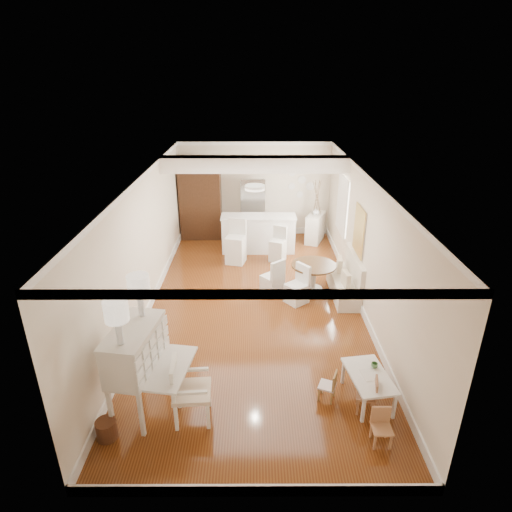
{
  "coord_description": "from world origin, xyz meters",
  "views": [
    {
      "loc": [
        -0.0,
        -8.04,
        4.7
      ],
      "look_at": [
        0.02,
        0.3,
        1.05
      ],
      "focal_mm": 30.0,
      "sensor_mm": 36.0,
      "label": 1
    }
  ],
  "objects_px": {
    "bar_stool_right": "(278,244)",
    "slip_chair_far": "(272,276)",
    "secretary_bureau": "(138,370)",
    "wicker_basket": "(107,429)",
    "slip_chair_near": "(297,285)",
    "bar_stool_left": "(236,242)",
    "kids_table": "(367,387)",
    "fridge": "(265,209)",
    "kids_chair_b": "(327,385)",
    "dining_table": "(313,278)",
    "pantry_cabinet": "(201,200)",
    "sideboard": "(315,228)",
    "breakfast_counter": "(258,233)",
    "kids_chair_a": "(366,395)",
    "gustavian_armchair": "(192,390)",
    "kids_chair_c": "(382,428)"
  },
  "relations": [
    {
      "from": "kids_chair_a",
      "to": "bar_stool_right",
      "type": "bearing_deg",
      "value": -156.79
    },
    {
      "from": "kids_chair_a",
      "to": "pantry_cabinet",
      "type": "xyz_separation_m",
      "value": [
        -3.25,
        7.27,
        0.85
      ]
    },
    {
      "from": "kids_chair_b",
      "to": "bar_stool_left",
      "type": "height_order",
      "value": "bar_stool_left"
    },
    {
      "from": "gustavian_armchair",
      "to": "kids_chair_b",
      "type": "relative_size",
      "value": 1.94
    },
    {
      "from": "kids_chair_a",
      "to": "breakfast_counter",
      "type": "height_order",
      "value": "breakfast_counter"
    },
    {
      "from": "kids_chair_c",
      "to": "sideboard",
      "type": "bearing_deg",
      "value": 89.55
    },
    {
      "from": "kids_chair_c",
      "to": "breakfast_counter",
      "type": "xyz_separation_m",
      "value": [
        -1.61,
        6.81,
        0.24
      ]
    },
    {
      "from": "kids_chair_c",
      "to": "bar_stool_right",
      "type": "xyz_separation_m",
      "value": [
        -1.1,
        6.11,
        0.19
      ]
    },
    {
      "from": "gustavian_armchair",
      "to": "breakfast_counter",
      "type": "bearing_deg",
      "value": -13.09
    },
    {
      "from": "bar_stool_left",
      "to": "fridge",
      "type": "distance_m",
      "value": 2.04
    },
    {
      "from": "kids_chair_b",
      "to": "dining_table",
      "type": "bearing_deg",
      "value": -161.27
    },
    {
      "from": "bar_stool_left",
      "to": "fridge",
      "type": "xyz_separation_m",
      "value": [
        0.8,
        1.85,
        0.32
      ]
    },
    {
      "from": "kids_table",
      "to": "sideboard",
      "type": "height_order",
      "value": "sideboard"
    },
    {
      "from": "slip_chair_near",
      "to": "fridge",
      "type": "xyz_separation_m",
      "value": [
        -0.61,
        3.97,
        0.47
      ]
    },
    {
      "from": "kids_table",
      "to": "slip_chair_near",
      "type": "distance_m",
      "value": 3.15
    },
    {
      "from": "slip_chair_near",
      "to": "bar_stool_right",
      "type": "height_order",
      "value": "bar_stool_right"
    },
    {
      "from": "kids_chair_c",
      "to": "pantry_cabinet",
      "type": "bearing_deg",
      "value": 112.86
    },
    {
      "from": "kids_chair_a",
      "to": "pantry_cabinet",
      "type": "bearing_deg",
      "value": -143.47
    },
    {
      "from": "dining_table",
      "to": "pantry_cabinet",
      "type": "xyz_separation_m",
      "value": [
        -2.92,
        3.52,
        0.81
      ]
    },
    {
      "from": "bar_stool_left",
      "to": "bar_stool_right",
      "type": "distance_m",
      "value": 1.12
    },
    {
      "from": "kids_chair_b",
      "to": "dining_table",
      "type": "relative_size",
      "value": 0.51
    },
    {
      "from": "slip_chair_near",
      "to": "bar_stool_right",
      "type": "relative_size",
      "value": 0.92
    },
    {
      "from": "bar_stool_right",
      "to": "slip_chair_far",
      "type": "bearing_deg",
      "value": -72.6
    },
    {
      "from": "kids_chair_a",
      "to": "pantry_cabinet",
      "type": "height_order",
      "value": "pantry_cabinet"
    },
    {
      "from": "slip_chair_far",
      "to": "bar_stool_right",
      "type": "distance_m",
      "value": 1.81
    },
    {
      "from": "breakfast_counter",
      "to": "pantry_cabinet",
      "type": "relative_size",
      "value": 0.89
    },
    {
      "from": "kids_chair_b",
      "to": "slip_chair_far",
      "type": "distance_m",
      "value": 3.52
    },
    {
      "from": "kids_table",
      "to": "kids_chair_c",
      "type": "distance_m",
      "value": 0.85
    },
    {
      "from": "secretary_bureau",
      "to": "slip_chair_near",
      "type": "relative_size",
      "value": 1.65
    },
    {
      "from": "gustavian_armchair",
      "to": "bar_stool_left",
      "type": "xyz_separation_m",
      "value": [
        0.4,
        5.52,
        0.08
      ]
    },
    {
      "from": "kids_table",
      "to": "bar_stool_right",
      "type": "xyz_separation_m",
      "value": [
        -1.12,
        5.26,
        0.23
      ]
    },
    {
      "from": "wicker_basket",
      "to": "bar_stool_left",
      "type": "relative_size",
      "value": 0.25
    },
    {
      "from": "kids_table",
      "to": "sideboard",
      "type": "xyz_separation_m",
      "value": [
        0.06,
        6.69,
        0.18
      ]
    },
    {
      "from": "secretary_bureau",
      "to": "sideboard",
      "type": "distance_m",
      "value": 7.69
    },
    {
      "from": "kids_chair_b",
      "to": "slip_chair_near",
      "type": "relative_size",
      "value": 0.6
    },
    {
      "from": "slip_chair_near",
      "to": "pantry_cabinet",
      "type": "height_order",
      "value": "pantry_cabinet"
    },
    {
      "from": "gustavian_armchair",
      "to": "kids_chair_b",
      "type": "bearing_deg",
      "value": -83.2
    },
    {
      "from": "slip_chair_near",
      "to": "wicker_basket",
      "type": "bearing_deg",
      "value": -76.81
    },
    {
      "from": "kids_table",
      "to": "breakfast_counter",
      "type": "bearing_deg",
      "value": 105.24
    },
    {
      "from": "gustavian_armchair",
      "to": "kids_table",
      "type": "height_order",
      "value": "gustavian_armchair"
    },
    {
      "from": "wicker_basket",
      "to": "breakfast_counter",
      "type": "height_order",
      "value": "breakfast_counter"
    },
    {
      "from": "slip_chair_near",
      "to": "bar_stool_right",
      "type": "bearing_deg",
      "value": 149.03
    },
    {
      "from": "slip_chair_far",
      "to": "pantry_cabinet",
      "type": "relative_size",
      "value": 0.37
    },
    {
      "from": "gustavian_armchair",
      "to": "wicker_basket",
      "type": "bearing_deg",
      "value": 103.87
    },
    {
      "from": "bar_stool_right",
      "to": "kids_chair_b",
      "type": "bearing_deg",
      "value": -60.4
    },
    {
      "from": "kids_chair_a",
      "to": "kids_chair_c",
      "type": "xyz_separation_m",
      "value": [
        0.06,
        -0.62,
        -0.02
      ]
    },
    {
      "from": "wicker_basket",
      "to": "kids_chair_c",
      "type": "height_order",
      "value": "kids_chair_c"
    },
    {
      "from": "secretary_bureau",
      "to": "wicker_basket",
      "type": "relative_size",
      "value": 4.93
    },
    {
      "from": "wicker_basket",
      "to": "kids_chair_c",
      "type": "distance_m",
      "value": 3.76
    },
    {
      "from": "secretary_bureau",
      "to": "kids_chair_c",
      "type": "bearing_deg",
      "value": -2.51
    }
  ]
}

